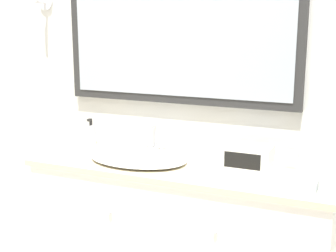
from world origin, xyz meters
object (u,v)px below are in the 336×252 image
sink_basin (139,157)px  picture_frame (291,160)px  soap_bottle (91,134)px  appliance_box (246,157)px

sink_basin → picture_frame: sink_basin is taller
soap_bottle → appliance_box: 0.99m
appliance_box → sink_basin: bearing=-169.6°
sink_basin → soap_bottle: 0.47m
soap_bottle → sink_basin: bearing=-24.8°
appliance_box → picture_frame: 0.22m
appliance_box → picture_frame: appliance_box is taller
soap_bottle → picture_frame: size_ratio=1.56×
soap_bottle → appliance_box: bearing=-5.5°
sink_basin → picture_frame: size_ratio=5.27×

